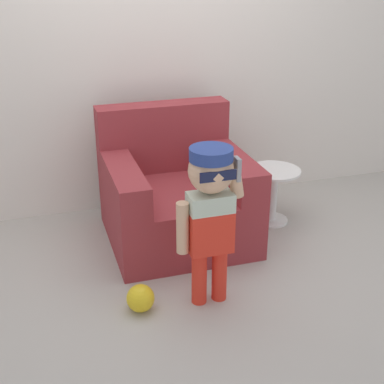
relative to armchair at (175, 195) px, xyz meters
name	(u,v)px	position (x,y,z in m)	size (l,w,h in m)	color
ground_plane	(180,238)	(0.01, -0.07, -0.32)	(10.00, 10.00, 0.00)	#ADA89E
wall_back	(152,42)	(0.01, 0.65, 0.98)	(10.00, 0.05, 2.60)	silver
armchair	(175,195)	(0.00, 0.00, 0.00)	(0.98, 0.96, 0.91)	maroon
person_child	(210,203)	(-0.04, -0.85, 0.32)	(0.39, 0.30, 0.96)	red
side_table	(273,190)	(0.77, -0.01, -0.06)	(0.40, 0.40, 0.43)	white
toy_ball	(141,298)	(-0.45, -0.83, -0.24)	(0.16, 0.16, 0.16)	yellow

